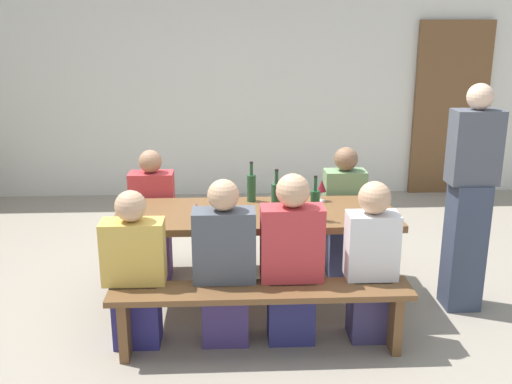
{
  "coord_description": "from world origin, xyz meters",
  "views": [
    {
      "loc": [
        -0.2,
        -4.16,
        2.12
      ],
      "look_at": [
        0.0,
        0.0,
        0.9
      ],
      "focal_mm": 41.75,
      "sensor_mm": 36.0,
      "label": 1
    }
  ],
  "objects": [
    {
      "name": "seated_guest_near_2",
      "position": [
        0.21,
        -0.52,
        0.56
      ],
      "size": [
        0.41,
        0.24,
        1.17
      ],
      "rotation": [
        0.0,
        0.0,
        1.57
      ],
      "color": "navy",
      "rests_on": "ground"
    },
    {
      "name": "seated_guest_near_1",
      "position": [
        -0.23,
        -0.52,
        0.54
      ],
      "size": [
        0.41,
        0.24,
        1.14
      ],
      "rotation": [
        0.0,
        0.0,
        1.57
      ],
      "color": "#403068",
      "rests_on": "ground"
    },
    {
      "name": "bench_far",
      "position": [
        0.0,
        0.67,
        0.35
      ],
      "size": [
        1.96,
        0.3,
        0.45
      ],
      "color": "brown",
      "rests_on": "ground"
    },
    {
      "name": "ground_plane",
      "position": [
        0.0,
        0.0,
        0.0
      ],
      "size": [
        24.0,
        24.0,
        0.0
      ],
      "primitive_type": "plane",
      "color": "gray"
    },
    {
      "name": "back_wall",
      "position": [
        0.0,
        3.1,
        1.6
      ],
      "size": [
        14.0,
        0.2,
        3.2
      ],
      "primitive_type": "cube",
      "color": "silver",
      "rests_on": "ground"
    },
    {
      "name": "standing_host",
      "position": [
        1.55,
        -0.1,
        0.82
      ],
      "size": [
        0.34,
        0.24,
        1.69
      ],
      "rotation": [
        0.0,
        0.0,
        3.14
      ],
      "color": "#384157",
      "rests_on": "ground"
    },
    {
      "name": "wine_glass_1",
      "position": [
        -0.26,
        -0.01,
        0.88
      ],
      "size": [
        0.07,
        0.07,
        0.18
      ],
      "color": "silver",
      "rests_on": "tasting_table"
    },
    {
      "name": "seated_guest_far_0",
      "position": [
        -0.83,
        0.52,
        0.52
      ],
      "size": [
        0.36,
        0.24,
        1.11
      ],
      "rotation": [
        0.0,
        0.0,
        -1.57
      ],
      "color": "#51316B",
      "rests_on": "ground"
    },
    {
      "name": "wine_glass_0",
      "position": [
        -0.92,
        0.04,
        0.87
      ],
      "size": [
        0.07,
        0.07,
        0.17
      ],
      "color": "silver",
      "rests_on": "tasting_table"
    },
    {
      "name": "seated_guest_near_3",
      "position": [
        0.74,
        -0.52,
        0.54
      ],
      "size": [
        0.34,
        0.24,
        1.11
      ],
      "rotation": [
        0.0,
        0.0,
        1.57
      ],
      "color": "#3A335D",
      "rests_on": "ground"
    },
    {
      "name": "seated_guest_near_0",
      "position": [
        -0.82,
        -0.52,
        0.51
      ],
      "size": [
        0.41,
        0.24,
        1.07
      ],
      "rotation": [
        0.0,
        0.0,
        1.57
      ],
      "color": "navy",
      "rests_on": "ground"
    },
    {
      "name": "wine_bottle_0",
      "position": [
        0.4,
        -0.21,
        0.87
      ],
      "size": [
        0.07,
        0.07,
        0.32
      ],
      "color": "#194723",
      "rests_on": "tasting_table"
    },
    {
      "name": "seated_guest_far_1",
      "position": [
        0.76,
        0.52,
        0.53
      ],
      "size": [
        0.34,
        0.24,
        1.11
      ],
      "rotation": [
        0.0,
        0.0,
        -1.57
      ],
      "color": "#3A4069",
      "rests_on": "ground"
    },
    {
      "name": "wine_bottle_1",
      "position": [
        -0.02,
        0.26,
        0.86
      ],
      "size": [
        0.07,
        0.07,
        0.32
      ],
      "color": "#234C2D",
      "rests_on": "tasting_table"
    },
    {
      "name": "wine_glass_2",
      "position": [
        -0.43,
        -0.25,
        0.86
      ],
      "size": [
        0.06,
        0.06,
        0.16
      ],
      "color": "silver",
      "rests_on": "tasting_table"
    },
    {
      "name": "wine_bottle_2",
      "position": [
        0.14,
        -0.06,
        0.87
      ],
      "size": [
        0.07,
        0.07,
        0.33
      ],
      "color": "#234C2D",
      "rests_on": "tasting_table"
    },
    {
      "name": "wine_glass_3",
      "position": [
        0.52,
        0.24,
        0.87
      ],
      "size": [
        0.07,
        0.07,
        0.17
      ],
      "color": "silver",
      "rests_on": "tasting_table"
    },
    {
      "name": "tasting_table",
      "position": [
        0.0,
        0.0,
        0.67
      ],
      "size": [
        2.06,
        0.75,
        0.75
      ],
      "color": "brown",
      "rests_on": "ground"
    },
    {
      "name": "bench_near",
      "position": [
        0.0,
        -0.67,
        0.35
      ],
      "size": [
        1.96,
        0.3,
        0.45
      ],
      "color": "brown",
      "rests_on": "ground"
    },
    {
      "name": "wooden_door",
      "position": [
        2.52,
        2.96,
        1.05
      ],
      "size": [
        0.9,
        0.06,
        2.1
      ],
      "primitive_type": "cube",
      "color": "brown",
      "rests_on": "ground"
    }
  ]
}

